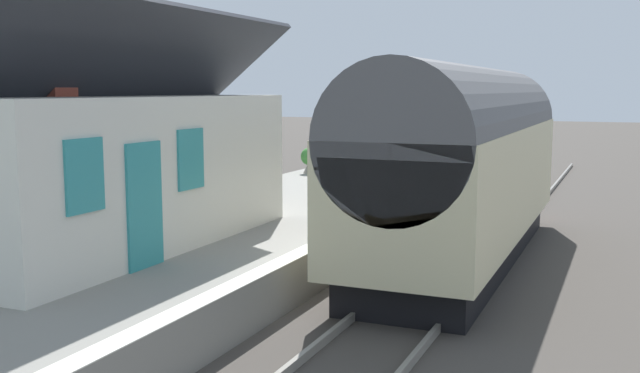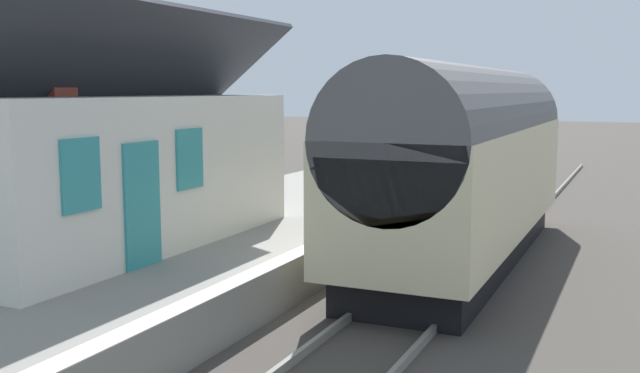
% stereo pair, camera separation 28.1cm
% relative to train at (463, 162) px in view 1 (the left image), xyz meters
% --- Properties ---
extents(ground_plane, '(160.00, 160.00, 0.00)m').
position_rel_train_xyz_m(ground_plane, '(-3.62, 0.90, -2.22)').
color(ground_plane, '#423D38').
extents(platform, '(32.00, 5.97, 0.85)m').
position_rel_train_xyz_m(platform, '(-3.62, 4.88, -1.80)').
color(platform, gray).
rests_on(platform, ground).
extents(platform_edge_coping, '(32.00, 0.36, 0.02)m').
position_rel_train_xyz_m(platform_edge_coping, '(-3.62, 2.08, -1.37)').
color(platform_edge_coping, beige).
rests_on(platform_edge_coping, platform).
extents(rail_near, '(52.00, 0.08, 0.14)m').
position_rel_train_xyz_m(rail_near, '(-3.62, -0.72, -2.15)').
color(rail_near, gray).
rests_on(rail_near, ground).
extents(rail_far, '(52.00, 0.08, 0.14)m').
position_rel_train_xyz_m(rail_far, '(-3.62, 0.72, -2.15)').
color(rail_far, gray).
rests_on(rail_far, ground).
extents(train, '(10.87, 2.73, 4.32)m').
position_rel_train_xyz_m(train, '(0.00, 0.00, 0.00)').
color(train, black).
rests_on(train, ground).
extents(station_building, '(8.34, 4.03, 5.65)m').
position_rel_train_xyz_m(station_building, '(-4.80, 5.89, 0.18)').
color(station_building, silver).
rests_on(station_building, platform).
extents(bench_mid_platform, '(1.40, 0.44, 0.88)m').
position_rel_train_xyz_m(bench_mid_platform, '(5.52, 4.07, -0.90)').
color(bench_mid_platform, teal).
rests_on(bench_mid_platform, platform).
extents(planter_corner_building, '(0.56, 0.56, 0.82)m').
position_rel_train_xyz_m(planter_corner_building, '(3.38, 3.02, -0.95)').
color(planter_corner_building, '#9E5138').
rests_on(planter_corner_building, platform).
extents(planter_bench_left, '(0.45, 0.45, 0.83)m').
position_rel_train_xyz_m(planter_bench_left, '(0.02, 6.42, -0.96)').
color(planter_bench_left, black).
rests_on(planter_bench_left, platform).
extents(planter_by_door, '(0.47, 0.47, 0.69)m').
position_rel_train_xyz_m(planter_by_door, '(8.03, 3.41, -1.03)').
color(planter_by_door, teal).
rests_on(planter_by_door, platform).
extents(planter_edge_far, '(0.72, 0.32, 0.60)m').
position_rel_train_xyz_m(planter_edge_far, '(6.69, 6.14, -1.09)').
color(planter_edge_far, gray).
rests_on(planter_edge_far, platform).
extents(planter_bench_right, '(0.56, 0.56, 0.90)m').
position_rel_train_xyz_m(planter_bench_right, '(7.60, 7.12, -0.88)').
color(planter_bench_right, gray).
rests_on(planter_bench_right, platform).
extents(station_sign_board, '(0.96, 0.06, 1.57)m').
position_rel_train_xyz_m(station_sign_board, '(1.05, 2.65, -0.19)').
color(station_sign_board, black).
rests_on(station_sign_board, platform).
extents(tree_far_right, '(3.84, 3.55, 6.72)m').
position_rel_train_xyz_m(tree_far_right, '(7.39, 15.50, 2.53)').
color(tree_far_right, '#4C3828').
rests_on(tree_far_right, ground).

